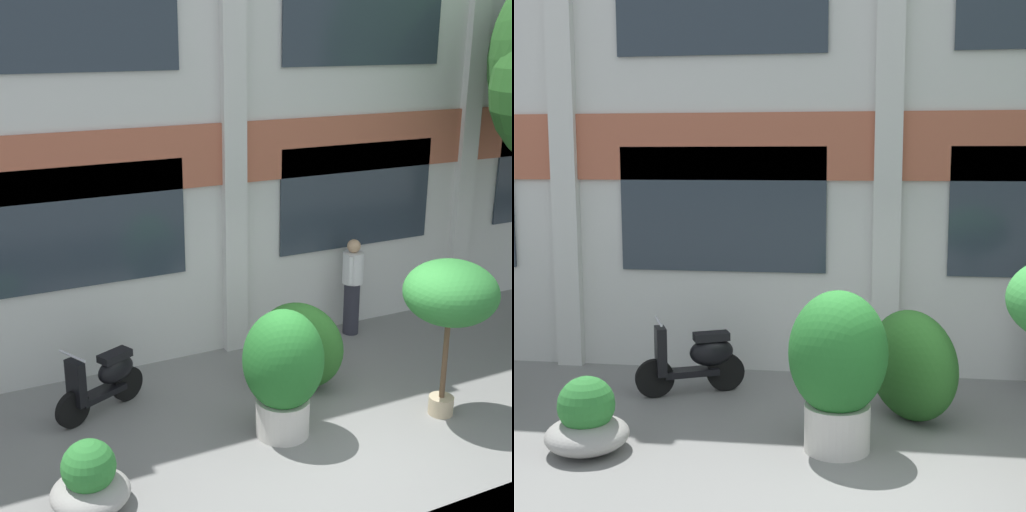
% 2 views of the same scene
% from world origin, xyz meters
% --- Properties ---
extents(ground_plane, '(80.00, 80.00, 0.00)m').
position_xyz_m(ground_plane, '(0.00, 0.00, 0.00)').
color(ground_plane, slate).
extents(apartment_facade, '(18.13, 0.64, 8.02)m').
position_xyz_m(apartment_facade, '(0.00, 3.14, 3.99)').
color(apartment_facade, silver).
rests_on(apartment_facade, ground).
extents(potted_plant_wide_bowl, '(0.84, 0.84, 0.78)m').
position_xyz_m(potted_plant_wide_bowl, '(-3.02, -0.08, 0.31)').
color(potted_plant_wide_bowl, gray).
rests_on(potted_plant_wide_bowl, ground).
extents(potted_plant_glazed_jar, '(1.00, 1.00, 1.64)m').
position_xyz_m(potted_plant_glazed_jar, '(-0.53, 0.30, 0.90)').
color(potted_plant_glazed_jar, beige).
rests_on(potted_plant_glazed_jar, ground).
extents(scooter_second_parked, '(1.29, 0.74, 0.98)m').
position_xyz_m(scooter_second_parked, '(-2.36, 1.83, 0.44)').
color(scooter_second_parked, black).
rests_on(scooter_second_parked, ground).
extents(topiary_hedge, '(1.34, 1.41, 1.26)m').
position_xyz_m(topiary_hedge, '(0.27, 1.28, 0.63)').
color(topiary_hedge, '#286023').
rests_on(topiary_hedge, ground).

